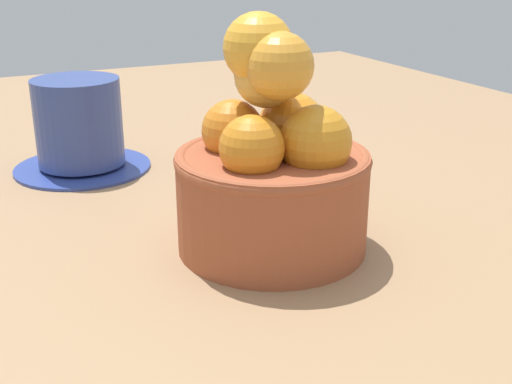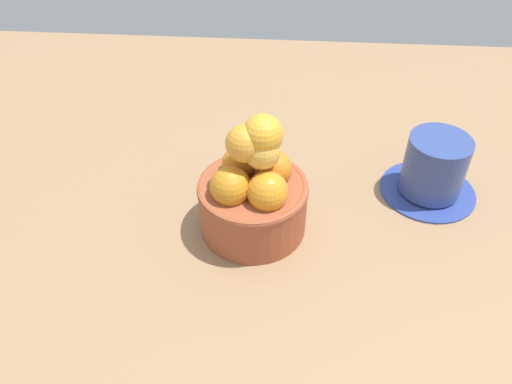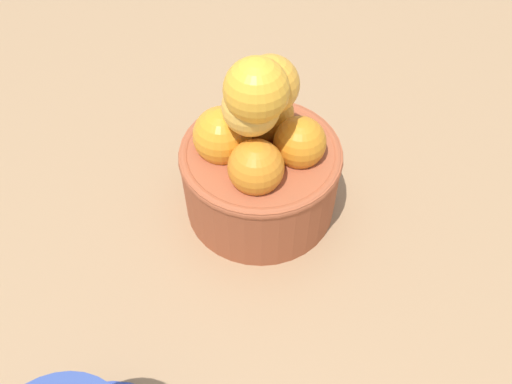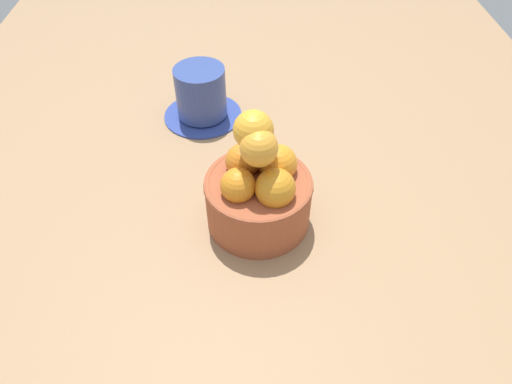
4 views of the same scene
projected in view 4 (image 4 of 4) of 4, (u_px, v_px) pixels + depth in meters
The scene contains 3 objects.
ground_plane at pixel (258, 230), 64.18cm from camera, with size 156.37×112.26×4.24cm, color #997551.
terracotta_bowl at pixel (259, 188), 58.45cm from camera, with size 13.85×13.85×16.70cm.
coffee_cup at pixel (201, 96), 76.56cm from camera, with size 13.23×13.23×8.94cm.
Camera 4 is at (41.55, -1.59, 47.04)cm, focal length 32.44 mm.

